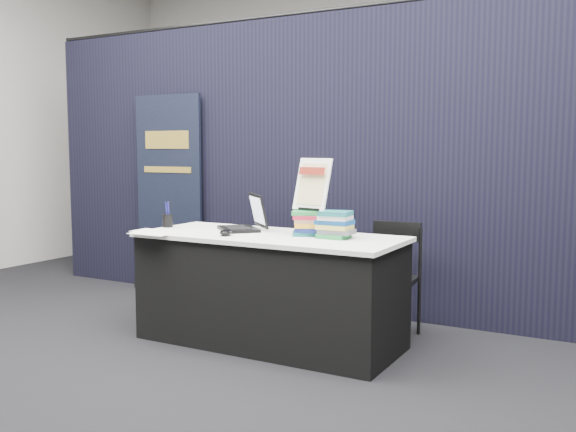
{
  "coord_description": "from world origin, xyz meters",
  "views": [
    {
      "loc": [
        2.19,
        -3.12,
        1.32
      ],
      "look_at": [
        0.14,
        0.55,
        0.88
      ],
      "focal_mm": 40.0,
      "sensor_mm": 36.0,
      "label": 1
    }
  ],
  "objects_px": {
    "info_sign": "(312,185)",
    "display_table": "(270,289)",
    "laptop": "(242,221)",
    "pullup_banner": "(169,205)",
    "book_stack_tall": "(310,223)",
    "book_stack_short": "(335,225)",
    "stacking_chair": "(390,274)"
  },
  "relations": [
    {
      "from": "info_sign",
      "to": "display_table",
      "type": "bearing_deg",
      "value": -144.73
    },
    {
      "from": "laptop",
      "to": "pullup_banner",
      "type": "height_order",
      "value": "pullup_banner"
    },
    {
      "from": "book_stack_tall",
      "to": "pullup_banner",
      "type": "height_order",
      "value": "pullup_banner"
    },
    {
      "from": "book_stack_short",
      "to": "book_stack_tall",
      "type": "bearing_deg",
      "value": 169.63
    },
    {
      "from": "laptop",
      "to": "book_stack_tall",
      "type": "xyz_separation_m",
      "value": [
        0.56,
        -0.03,
        0.02
      ]
    },
    {
      "from": "book_stack_tall",
      "to": "info_sign",
      "type": "xyz_separation_m",
      "value": [
        0.0,
        0.03,
        0.25
      ]
    },
    {
      "from": "laptop",
      "to": "stacking_chair",
      "type": "xyz_separation_m",
      "value": [
        0.95,
        0.44,
        -0.36
      ]
    },
    {
      "from": "info_sign",
      "to": "stacking_chair",
      "type": "height_order",
      "value": "info_sign"
    },
    {
      "from": "laptop",
      "to": "book_stack_tall",
      "type": "height_order",
      "value": "laptop"
    },
    {
      "from": "info_sign",
      "to": "stacking_chair",
      "type": "relative_size",
      "value": 0.45
    },
    {
      "from": "laptop",
      "to": "info_sign",
      "type": "height_order",
      "value": "info_sign"
    },
    {
      "from": "book_stack_short",
      "to": "display_table",
      "type": "bearing_deg",
      "value": -173.62
    },
    {
      "from": "book_stack_short",
      "to": "stacking_chair",
      "type": "bearing_deg",
      "value": 69.5
    },
    {
      "from": "book_stack_short",
      "to": "info_sign",
      "type": "distance_m",
      "value": 0.32
    },
    {
      "from": "display_table",
      "to": "info_sign",
      "type": "bearing_deg",
      "value": 24.28
    },
    {
      "from": "laptop",
      "to": "pullup_banner",
      "type": "distance_m",
      "value": 1.58
    },
    {
      "from": "display_table",
      "to": "book_stack_short",
      "type": "xyz_separation_m",
      "value": [
        0.46,
        0.05,
        0.46
      ]
    },
    {
      "from": "info_sign",
      "to": "stacking_chair",
      "type": "xyz_separation_m",
      "value": [
        0.39,
        0.45,
        -0.64
      ]
    },
    {
      "from": "book_stack_tall",
      "to": "info_sign",
      "type": "height_order",
      "value": "info_sign"
    },
    {
      "from": "laptop",
      "to": "book_stack_short",
      "type": "relative_size",
      "value": 2.2
    },
    {
      "from": "laptop",
      "to": "book_stack_short",
      "type": "bearing_deg",
      "value": 38.25
    },
    {
      "from": "book_stack_tall",
      "to": "stacking_chair",
      "type": "xyz_separation_m",
      "value": [
        0.39,
        0.48,
        -0.39
      ]
    },
    {
      "from": "book_stack_tall",
      "to": "stacking_chair",
      "type": "distance_m",
      "value": 0.73
    },
    {
      "from": "info_sign",
      "to": "stacking_chair",
      "type": "bearing_deg",
      "value": 59.79
    },
    {
      "from": "display_table",
      "to": "laptop",
      "type": "relative_size",
      "value": 3.89
    },
    {
      "from": "info_sign",
      "to": "pullup_banner",
      "type": "xyz_separation_m",
      "value": [
        -1.91,
        0.83,
        -0.28
      ]
    },
    {
      "from": "stacking_chair",
      "to": "laptop",
      "type": "bearing_deg",
      "value": -159.83
    },
    {
      "from": "display_table",
      "to": "pullup_banner",
      "type": "height_order",
      "value": "pullup_banner"
    },
    {
      "from": "book_stack_tall",
      "to": "book_stack_short",
      "type": "relative_size",
      "value": 1.16
    },
    {
      "from": "pullup_banner",
      "to": "stacking_chair",
      "type": "bearing_deg",
      "value": -9.79
    },
    {
      "from": "book_stack_short",
      "to": "stacking_chair",
      "type": "distance_m",
      "value": 0.67
    },
    {
      "from": "book_stack_short",
      "to": "pullup_banner",
      "type": "distance_m",
      "value": 2.29
    }
  ]
}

